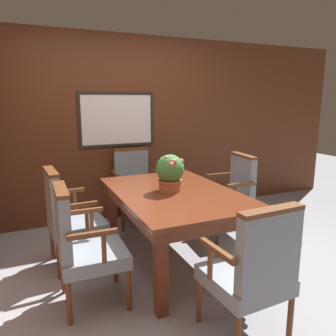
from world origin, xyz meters
TOP-DOWN VIEW (x-y plane):
  - ground_plane at (0.00, 0.00)m, footprint 14.00×14.00m
  - wall_back at (-0.00, 1.78)m, footprint 7.20×0.08m
  - dining_table at (0.06, 0.25)m, footprint 1.10×1.66m
  - chair_head_near at (0.07, -0.95)m, footprint 0.57×0.53m
  - chair_left_far at (-0.91, 0.60)m, footprint 0.54×0.57m
  - chair_right_far at (0.99, 0.61)m, footprint 0.55×0.58m
  - chair_head_far at (0.05, 1.50)m, footprint 0.58×0.55m
  - chair_left_near at (-0.89, -0.09)m, footprint 0.52×0.56m
  - potted_plant at (0.02, 0.28)m, footprint 0.28×0.28m

SIDE VIEW (x-z plane):
  - ground_plane at x=0.00m, z-range 0.00..0.00m
  - chair_head_near at x=0.07m, z-range 0.03..1.01m
  - chair_left_far at x=-0.91m, z-range 0.03..1.01m
  - chair_right_far at x=0.99m, z-range 0.03..1.01m
  - chair_head_far at x=0.05m, z-range 0.03..1.01m
  - chair_left_near at x=-0.89m, z-range 0.03..1.01m
  - dining_table at x=0.06m, z-range 0.28..1.02m
  - potted_plant at x=0.02m, z-range 0.75..1.11m
  - wall_back at x=0.00m, z-range 0.00..2.45m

